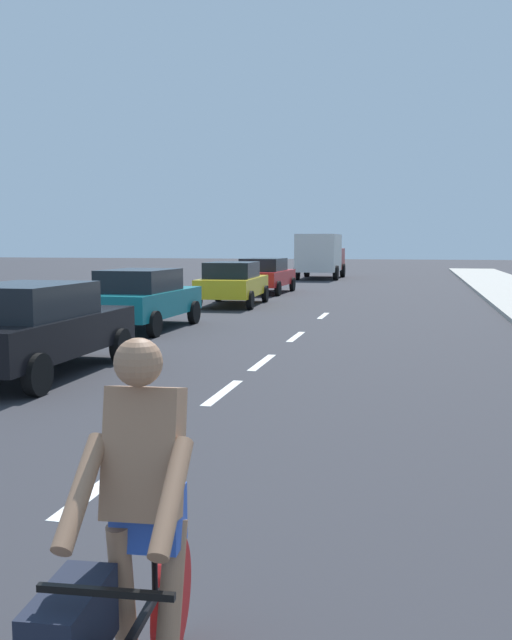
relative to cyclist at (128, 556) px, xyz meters
The scene contains 12 objects.
ground_plane 15.32m from the cyclist, 95.87° to the left, with size 160.00×160.00×0.00m, color #2D2D33.
lane_stripe_2 3.43m from the cyclist, 118.00° to the left, with size 0.16×1.80×0.01m, color white.
lane_stripe_3 7.20m from the cyclist, 102.63° to the left, with size 0.16×1.80×0.01m, color white.
lane_stripe_4 9.82m from the cyclist, 99.19° to the left, with size 0.16×1.80×0.01m, color white.
lane_stripe_5 13.44m from the cyclist, 96.69° to the left, with size 0.16×1.80×0.01m, color white.
lane_stripe_6 18.32m from the cyclist, 94.90° to the left, with size 0.16×1.80×0.01m, color white.
cyclist is the anchor object (origin of this frame).
parked_car_black 9.09m from the cyclist, 123.99° to the left, with size 2.05×4.38×1.57m.
parked_car_teal 14.98m from the cyclist, 112.44° to the left, with size 2.00×4.26×1.57m.
parked_car_yellow 21.72m from the cyclist, 103.97° to the left, with size 2.20×4.48×1.57m.
parked_car_red 27.88m from the cyclist, 101.29° to the left, with size 2.17×4.59×1.57m.
delivery_truck 40.90m from the cyclist, 96.71° to the left, with size 2.68×6.24×2.80m.
Camera 1 is at (2.80, 2.05, 2.24)m, focal length 38.34 mm.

